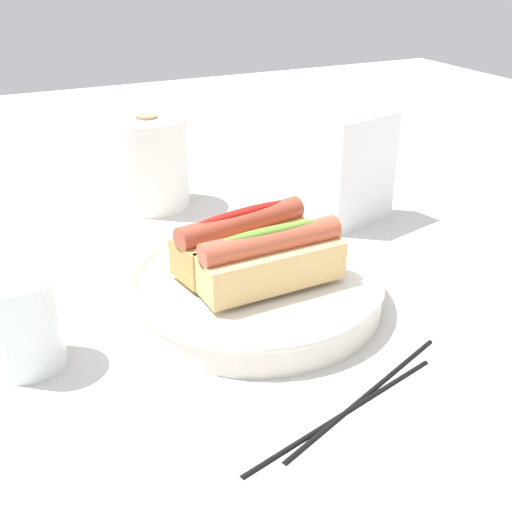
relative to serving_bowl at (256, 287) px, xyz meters
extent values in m
plane|color=beige|center=(-0.02, 0.00, -0.02)|extent=(2.40, 2.40, 0.00)
cylinder|color=silver|center=(0.00, 0.00, 0.00)|extent=(0.27, 0.27, 0.03)
torus|color=silver|center=(0.00, 0.00, 0.01)|extent=(0.27, 0.27, 0.01)
cube|color=#DBB270|center=(0.00, -0.03, 0.04)|extent=(0.15, 0.06, 0.04)
cylinder|color=#BC563D|center=(0.00, -0.03, 0.07)|extent=(0.15, 0.03, 0.03)
ellipsoid|color=olive|center=(0.00, -0.03, 0.08)|extent=(0.11, 0.02, 0.01)
cube|color=tan|center=(0.00, 0.03, 0.04)|extent=(0.16, 0.08, 0.04)
cylinder|color=#A84733|center=(0.00, 0.03, 0.07)|extent=(0.15, 0.05, 0.03)
ellipsoid|color=red|center=(0.00, 0.03, 0.08)|extent=(0.11, 0.03, 0.01)
cylinder|color=white|center=(-0.24, -0.01, 0.02)|extent=(0.07, 0.07, 0.09)
cylinder|color=silver|center=(-0.24, -0.01, 0.01)|extent=(0.06, 0.06, 0.06)
cylinder|color=white|center=(-0.02, 0.32, 0.04)|extent=(0.11, 0.11, 0.13)
cylinder|color=#997A5B|center=(-0.02, 0.32, 0.11)|extent=(0.03, 0.03, 0.00)
cube|color=white|center=(0.22, 0.14, 0.05)|extent=(0.12, 0.07, 0.15)
cylinder|color=black|center=(0.02, -0.18, -0.02)|extent=(0.21, 0.09, 0.01)
cylinder|color=black|center=(-0.01, -0.19, -0.02)|extent=(0.21, 0.06, 0.01)
camera|label=1|loc=(-0.25, -0.53, 0.33)|focal=44.30mm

